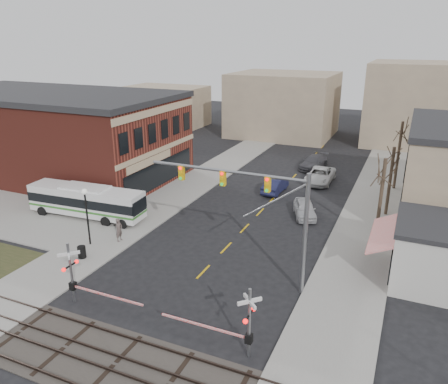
# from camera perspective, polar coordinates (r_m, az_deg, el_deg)

# --- Properties ---
(ground) EXTENTS (160.00, 160.00, 0.00)m
(ground) POSITION_cam_1_polar(r_m,az_deg,el_deg) (29.51, -4.49, -12.14)
(ground) COLOR black
(ground) RESTS_ON ground
(sidewalk_west) EXTENTS (5.00, 60.00, 0.12)m
(sidewalk_west) POSITION_cam_1_polar(r_m,az_deg,el_deg) (49.68, -3.34, 1.51)
(sidewalk_west) COLOR gray
(sidewalk_west) RESTS_ON ground
(sidewalk_east) EXTENTS (5.00, 60.00, 0.12)m
(sidewalk_east) POSITION_cam_1_polar(r_m,az_deg,el_deg) (44.80, 18.89, -1.63)
(sidewalk_east) COLOR gray
(sidewalk_east) RESTS_ON ground
(plaza_west) EXTENTS (20.00, 10.00, 0.11)m
(plaza_west) POSITION_cam_1_polar(r_m,az_deg,el_deg) (46.17, -26.21, -2.02)
(plaza_west) COLOR gray
(plaza_west) RESTS_ON ground
(ballast_strip) EXTENTS (160.00, 5.00, 0.06)m
(ballast_strip) POSITION_cam_1_polar(r_m,az_deg,el_deg) (24.13, -14.08, -20.99)
(ballast_strip) COLOR #332D28
(ballast_strip) RESTS_ON ground
(rail_tracks) EXTENTS (160.00, 3.91, 0.14)m
(rail_tracks) POSITION_cam_1_polar(r_m,az_deg,el_deg) (24.07, -14.10, -20.83)
(rail_tracks) COLOR #2D231E
(rail_tracks) RESTS_ON ground
(brick_building) EXTENTS (30.40, 15.40, 9.60)m
(brick_building) POSITION_cam_1_polar(r_m,az_deg,el_deg) (55.55, -21.84, 7.15)
(brick_building) COLOR maroon
(brick_building) RESTS_ON ground
(tree_east_a) EXTENTS (0.28, 0.28, 6.75)m
(tree_east_a) POSITION_cam_1_polar(r_m,az_deg,el_deg) (36.06, 19.76, -1.02)
(tree_east_a) COLOR #382B21
(tree_east_a) RESTS_ON sidewalk_east
(tree_east_b) EXTENTS (0.28, 0.28, 6.30)m
(tree_east_b) POSITION_cam_1_polar(r_m,az_deg,el_deg) (41.82, 20.85, 1.31)
(tree_east_b) COLOR #382B21
(tree_east_b) RESTS_ON sidewalk_east
(tree_east_c) EXTENTS (0.28, 0.28, 7.20)m
(tree_east_c) POSITION_cam_1_polar(r_m,az_deg,el_deg) (49.40, 21.79, 4.43)
(tree_east_c) COLOR #382B21
(tree_east_c) RESTS_ON sidewalk_east
(transit_bus) EXTENTS (11.09, 3.09, 2.82)m
(transit_bus) POSITION_cam_1_polar(r_m,az_deg,el_deg) (41.05, -17.54, -1.10)
(transit_bus) COLOR silver
(transit_bus) RESTS_ON ground
(traffic_signal_mast) EXTENTS (10.76, 0.30, 8.00)m
(traffic_signal_mast) POSITION_cam_1_polar(r_m,az_deg,el_deg) (27.33, 4.82, -1.29)
(traffic_signal_mast) COLOR gray
(traffic_signal_mast) RESTS_ON ground
(rr_crossing_west) EXTENTS (5.60, 1.36, 4.00)m
(rr_crossing_west) POSITION_cam_1_polar(r_m,az_deg,el_deg) (28.19, -18.67, -10.21)
(rr_crossing_west) COLOR gray
(rr_crossing_west) RESTS_ON ground
(rr_crossing_east) EXTENTS (5.60, 1.36, 4.00)m
(rr_crossing_east) POSITION_cam_1_polar(r_m,az_deg,el_deg) (22.92, 2.26, -16.60)
(rr_crossing_east) COLOR gray
(rr_crossing_east) RESTS_ON ground
(street_lamp) EXTENTS (0.44, 0.44, 4.59)m
(street_lamp) POSITION_cam_1_polar(r_m,az_deg,el_deg) (34.87, -17.58, -1.67)
(street_lamp) COLOR black
(street_lamp) RESTS_ON sidewalk_west
(trash_bin) EXTENTS (0.60, 0.60, 0.91)m
(trash_bin) POSITION_cam_1_polar(r_m,az_deg,el_deg) (34.01, -18.08, -7.46)
(trash_bin) COLOR black
(trash_bin) RESTS_ON sidewalk_west
(car_a) EXTENTS (3.23, 4.74, 1.50)m
(car_a) POSITION_cam_1_polar(r_m,az_deg,el_deg) (40.35, 10.50, -2.15)
(car_a) COLOR #AEAFB3
(car_a) RESTS_ON ground
(car_b) EXTENTS (1.74, 4.62, 1.51)m
(car_b) POSITION_cam_1_polar(r_m,az_deg,el_deg) (46.13, 6.69, 0.86)
(car_b) COLOR #17193A
(car_b) RESTS_ON ground
(car_c) EXTENTS (2.72, 5.84, 1.62)m
(car_c) POSITION_cam_1_polar(r_m,az_deg,el_deg) (50.11, 12.44, 2.13)
(car_c) COLOR silver
(car_c) RESTS_ON ground
(car_d) EXTENTS (2.94, 5.71, 1.58)m
(car_d) POSITION_cam_1_polar(r_m,az_deg,el_deg) (55.37, 11.63, 3.83)
(car_d) COLOR #403F45
(car_d) RESTS_ON ground
(pedestrian_near) EXTENTS (0.47, 0.71, 1.90)m
(pedestrian_near) POSITION_cam_1_polar(r_m,az_deg,el_deg) (35.68, -13.55, -4.81)
(pedestrian_near) COLOR #594B47
(pedestrian_near) RESTS_ON sidewalk_west
(pedestrian_far) EXTENTS (0.89, 0.97, 1.62)m
(pedestrian_far) POSITION_cam_1_polar(r_m,az_deg,el_deg) (39.38, -14.12, -2.71)
(pedestrian_far) COLOR #3A4366
(pedestrian_far) RESTS_ON sidewalk_west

